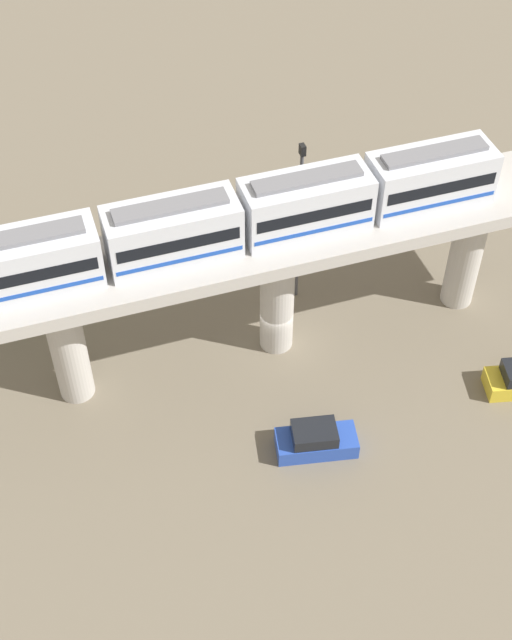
# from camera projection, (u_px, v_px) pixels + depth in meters

# --- Properties ---
(ground_plane) EXTENTS (120.00, 120.00, 0.00)m
(ground_plane) POSITION_uv_depth(u_px,v_px,m) (276.00, 342.00, 51.41)
(ground_plane) COLOR #706654
(viaduct) EXTENTS (5.20, 35.80, 8.40)m
(viaduct) POSITION_uv_depth(u_px,v_px,m) (278.00, 260.00, 46.70)
(viaduct) COLOR #B7B2AA
(viaduct) RESTS_ON ground
(train) EXTENTS (2.64, 27.45, 3.24)m
(train) POSITION_uv_depth(u_px,v_px,m) (240.00, 218.00, 43.78)
(train) COLOR silver
(train) RESTS_ON viaduct
(parked_car_blue) EXTENTS (2.57, 4.47, 1.76)m
(parked_car_blue) POSITION_uv_depth(u_px,v_px,m) (316.00, 440.00, 45.66)
(parked_car_blue) COLOR #284CB7
(parked_car_blue) RESTS_ON ground
(tree_near_viaduct) EXTENTS (2.85, 2.85, 5.07)m
(tree_near_viaduct) POSITION_uv_depth(u_px,v_px,m) (10.00, 267.00, 50.55)
(tree_near_viaduct) COLOR brown
(tree_near_viaduct) RESTS_ON ground
(signal_post) EXTENTS (0.44, 0.28, 11.00)m
(signal_post) POSITION_uv_depth(u_px,v_px,m) (299.00, 218.00, 49.81)
(signal_post) COLOR #4C4C51
(signal_post) RESTS_ON ground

